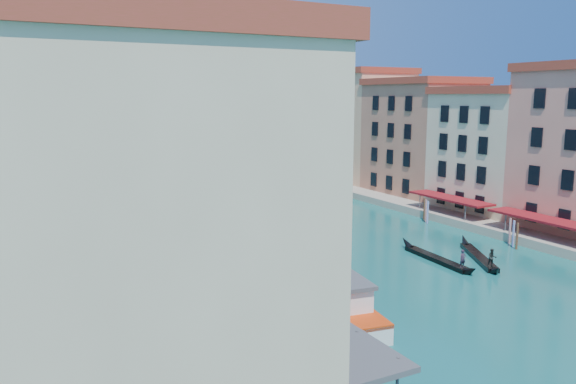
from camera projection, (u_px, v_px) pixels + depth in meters
name	position (u px, v px, depth m)	size (l,w,h in m)	color
left_bank_palazzos	(31.00, 147.00, 72.68)	(12.80, 128.40, 21.00)	#CFB78F
right_bank_palazzos	(379.00, 133.00, 98.70)	(12.80, 128.40, 21.00)	brown
quay	(340.00, 188.00, 96.59)	(4.00, 140.00, 1.00)	#A19882
restaurant_awnings	(558.00, 222.00, 59.65)	(3.20, 44.55, 3.12)	maroon
vaporetto_stop	(289.00, 353.00, 32.76)	(5.40, 16.40, 3.65)	#4F4F51
mooring_poles_right	(493.00, 230.00, 63.57)	(1.44, 54.24, 3.20)	#532F1C
mooring_poles_left	(250.00, 365.00, 31.63)	(0.24, 8.24, 3.20)	#532F1C
vaporetto_near	(297.00, 275.00, 46.60)	(8.55, 23.46, 3.41)	white
vaporetto_far	(186.00, 196.00, 84.75)	(4.95, 18.66, 2.75)	silver
gondola_fore	(436.00, 257.00, 55.85)	(1.83, 11.96, 2.38)	black
gondola_right	(479.00, 256.00, 56.21)	(6.67, 10.98, 2.41)	black
gondola_far	(328.00, 200.00, 86.89)	(2.12, 11.20, 1.59)	black
motorboat_mid	(293.00, 228.00, 67.61)	(4.40, 7.52, 1.49)	silver
motorboat_far	(195.00, 178.00, 108.15)	(2.60, 6.83, 1.38)	white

